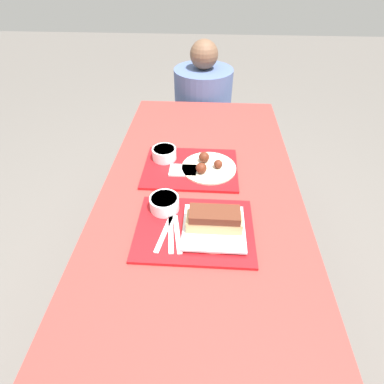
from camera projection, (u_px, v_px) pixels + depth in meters
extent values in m
plane|color=#605B56|center=(198.00, 299.00, 1.68)|extent=(12.00, 12.00, 0.00)
cube|color=maroon|center=(200.00, 198.00, 1.19)|extent=(0.79, 1.72, 0.04)
cylinder|color=maroon|center=(154.00, 163.00, 2.05)|extent=(0.07, 0.07, 0.74)
cylinder|color=maroon|center=(253.00, 166.00, 2.02)|extent=(0.07, 0.07, 0.74)
cube|color=maroon|center=(205.00, 136.00, 2.23)|extent=(0.75, 0.28, 0.04)
cylinder|color=maroon|center=(164.00, 159.00, 2.39)|extent=(0.06, 0.06, 0.40)
cylinder|color=maroon|center=(244.00, 162.00, 2.36)|extent=(0.06, 0.06, 0.40)
cube|color=#B21419|center=(195.00, 229.00, 1.03)|extent=(0.40, 0.30, 0.01)
cube|color=#B21419|center=(191.00, 168.00, 1.30)|extent=(0.40, 0.30, 0.01)
cylinder|color=silver|center=(164.00, 203.00, 1.08)|extent=(0.11, 0.11, 0.05)
cylinder|color=beige|center=(164.00, 199.00, 1.07)|extent=(0.09, 0.09, 0.01)
cylinder|color=beige|center=(214.00, 229.00, 1.01)|extent=(0.20, 0.20, 0.01)
cube|color=silver|center=(214.00, 228.00, 1.01)|extent=(0.21, 0.21, 0.01)
cube|color=#DBB275|center=(214.00, 222.00, 0.99)|extent=(0.18, 0.07, 0.04)
cube|color=#562819|center=(215.00, 214.00, 0.97)|extent=(0.17, 0.07, 0.03)
cube|color=white|center=(171.00, 233.00, 1.00)|extent=(0.04, 0.17, 0.00)
cube|color=white|center=(177.00, 234.00, 1.00)|extent=(0.05, 0.17, 0.00)
cube|color=white|center=(164.00, 233.00, 1.00)|extent=(0.05, 0.17, 0.00)
cube|color=teal|center=(196.00, 214.00, 1.07)|extent=(0.04, 0.03, 0.01)
cylinder|color=silver|center=(164.00, 154.00, 1.33)|extent=(0.11, 0.11, 0.05)
cylinder|color=beige|center=(164.00, 150.00, 1.31)|extent=(0.09, 0.09, 0.01)
cylinder|color=beige|center=(209.00, 168.00, 1.28)|extent=(0.23, 0.23, 0.01)
sphere|color=#562314|center=(218.00, 164.00, 1.26)|extent=(0.04, 0.04, 0.04)
sphere|color=#562314|center=(204.00, 157.00, 1.30)|extent=(0.05, 0.05, 0.05)
sphere|color=#562314|center=(202.00, 168.00, 1.24)|extent=(0.05, 0.05, 0.05)
cube|color=white|center=(183.00, 170.00, 1.27)|extent=(0.11, 0.08, 0.01)
cylinder|color=#4C6093|center=(203.00, 104.00, 2.07)|extent=(0.39, 0.39, 0.47)
sphere|color=brown|center=(204.00, 54.00, 1.86)|extent=(0.18, 0.18, 0.18)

